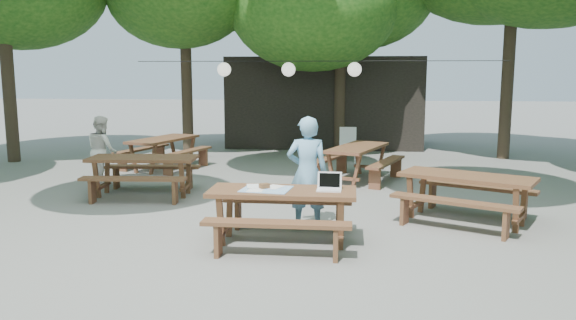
% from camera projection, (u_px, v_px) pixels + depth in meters
% --- Properties ---
extents(ground, '(80.00, 80.00, 0.00)m').
position_uv_depth(ground, '(257.00, 235.00, 8.12)').
color(ground, slate).
rests_on(ground, ground).
extents(pavilion, '(6.00, 3.00, 2.80)m').
position_uv_depth(pavilion, '(325.00, 101.00, 18.16)').
color(pavilion, black).
rests_on(pavilion, ground).
extents(main_picnic_table, '(2.00, 1.58, 0.75)m').
position_uv_depth(main_picnic_table, '(282.00, 215.00, 7.69)').
color(main_picnic_table, brown).
rests_on(main_picnic_table, ground).
extents(picnic_table_nw, '(2.06, 1.72, 0.75)m').
position_uv_depth(picnic_table_nw, '(144.00, 176.00, 10.66)').
color(picnic_table_nw, brown).
rests_on(picnic_table_nw, ground).
extents(picnic_table_ne, '(2.41, 2.27, 0.75)m').
position_uv_depth(picnic_table_ne, '(466.00, 198.00, 8.78)').
color(picnic_table_ne, brown).
rests_on(picnic_table_ne, ground).
extents(picnic_table_far_w, '(2.07, 2.28, 0.75)m').
position_uv_depth(picnic_table_far_w, '(164.00, 153.00, 13.68)').
color(picnic_table_far_w, brown).
rests_on(picnic_table_far_w, ground).
extents(picnic_table_far_e, '(2.15, 2.33, 0.75)m').
position_uv_depth(picnic_table_far_e, '(357.00, 163.00, 12.16)').
color(picnic_table_far_e, brown).
rests_on(picnic_table_far_e, ground).
extents(woman, '(0.64, 0.44, 1.69)m').
position_uv_depth(woman, '(307.00, 173.00, 8.39)').
color(woman, '#7BB8E0').
rests_on(woman, ground).
extents(second_person, '(0.87, 0.88, 1.43)m').
position_uv_depth(second_person, '(102.00, 150.00, 11.80)').
color(second_person, white).
rests_on(second_person, ground).
extents(plastic_chair, '(0.44, 0.44, 0.90)m').
position_uv_depth(plastic_chair, '(348.00, 152.00, 14.74)').
color(plastic_chair, silver).
rests_on(plastic_chair, ground).
extents(laptop, '(0.34, 0.27, 0.24)m').
position_uv_depth(laptop, '(329.00, 186.00, 7.60)').
color(laptop, white).
rests_on(laptop, main_picnic_table).
extents(tabletop_clutter, '(0.72, 0.63, 0.08)m').
position_uv_depth(tabletop_clutter, '(265.00, 188.00, 7.66)').
color(tabletop_clutter, '#3D8BD2').
rests_on(tabletop_clutter, main_picnic_table).
extents(paper_lanterns, '(9.00, 0.34, 0.38)m').
position_uv_depth(paper_lanterns, '(289.00, 69.00, 13.66)').
color(paper_lanterns, black).
rests_on(paper_lanterns, ground).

